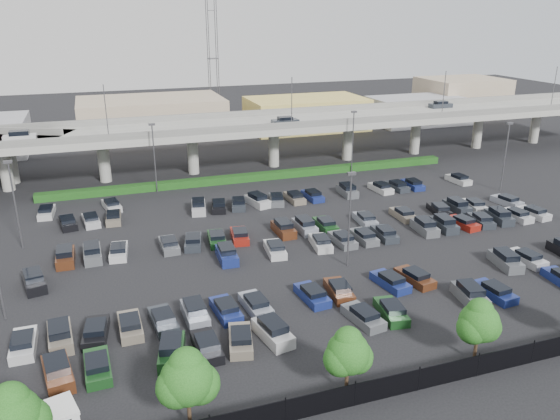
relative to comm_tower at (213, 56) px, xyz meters
name	(u,v)px	position (x,y,z in m)	size (l,w,h in m)	color
ground	(318,238)	(-4.00, -74.00, -15.61)	(280.00, 280.00, 0.00)	black
overpass	(244,128)	(-4.25, -42.01, -8.64)	(150.00, 13.00, 15.80)	gray
hedge	(258,177)	(-4.00, -49.00, -15.06)	(66.00, 1.60, 1.10)	#163810
fence	(466,368)	(-4.05, -102.00, -14.71)	(70.00, 0.10, 2.00)	black
tree_row	(466,325)	(-3.30, -100.53, -12.09)	(65.07, 3.66, 5.94)	#332316
parked_cars	(326,244)	(-4.42, -77.42, -15.01)	(63.05, 41.68, 1.67)	#4F2815
light_poles	(280,186)	(-8.12, -72.00, -9.37)	(66.90, 48.38, 10.30)	#4B4A4F
distant_buildings	(263,114)	(8.38, -12.19, -11.87)	(138.00, 24.00, 9.00)	gray
comm_tower	(213,56)	(0.00, 0.00, 0.00)	(2.40, 2.40, 30.00)	#4B4A4F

